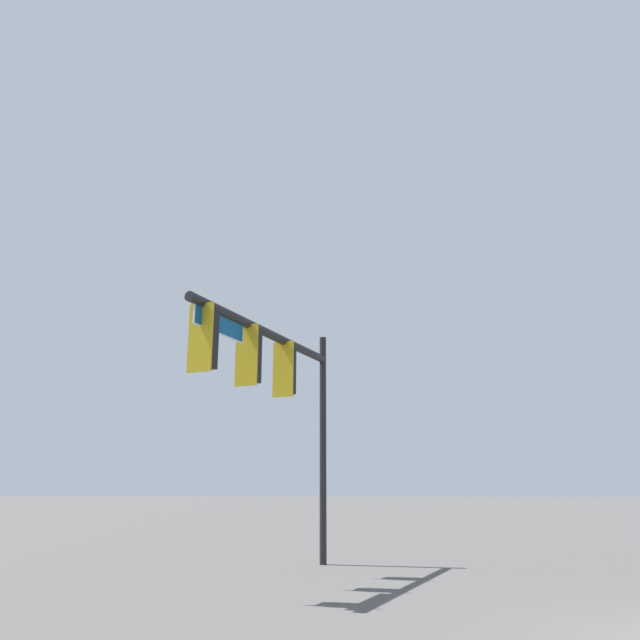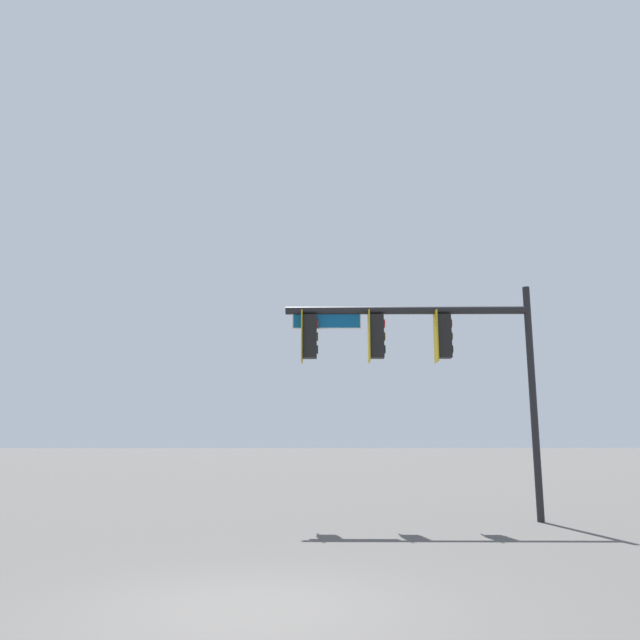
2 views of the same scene
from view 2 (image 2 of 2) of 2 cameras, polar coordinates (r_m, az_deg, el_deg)
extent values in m
plane|color=#514F4C|center=(7.82, -6.44, -24.83)|extent=(400.00, 400.00, 0.00)
cylinder|color=black|center=(16.33, 18.91, -6.97)|extent=(0.17, 0.17, 5.75)
cylinder|color=black|center=(15.95, 7.89, 0.87)|extent=(6.13, 0.66, 0.20)
cube|color=gold|center=(15.94, 10.55, -1.48)|extent=(0.07, 0.52, 1.30)
cube|color=black|center=(15.97, 11.22, -1.48)|extent=(0.38, 0.35, 1.10)
cylinder|color=black|center=(16.09, 11.14, 0.66)|extent=(0.04, 0.04, 0.12)
cylinder|color=red|center=(16.07, 11.88, -0.32)|extent=(0.05, 0.22, 0.22)
cylinder|color=#392D05|center=(16.01, 11.93, -1.48)|extent=(0.05, 0.22, 0.22)
cylinder|color=black|center=(15.96, 11.97, -2.64)|extent=(0.05, 0.22, 0.22)
cube|color=gold|center=(15.74, 4.49, -1.52)|extent=(0.07, 0.52, 1.30)
cube|color=black|center=(15.75, 5.18, -1.51)|extent=(0.38, 0.35, 1.10)
cylinder|color=black|center=(15.86, 5.15, 0.66)|extent=(0.04, 0.04, 0.12)
cylinder|color=red|center=(15.83, 5.88, -0.33)|extent=(0.05, 0.22, 0.22)
cylinder|color=#392D05|center=(15.77, 5.91, -1.51)|extent=(0.05, 0.22, 0.22)
cylinder|color=black|center=(15.72, 5.93, -2.70)|extent=(0.05, 0.22, 0.22)
cube|color=gold|center=(15.71, -1.65, -1.53)|extent=(0.07, 0.52, 1.30)
cube|color=black|center=(15.71, -0.96, -1.53)|extent=(0.38, 0.35, 1.10)
cylinder|color=black|center=(15.82, -0.95, 0.65)|extent=(0.04, 0.04, 0.12)
cylinder|color=red|center=(15.76, -0.23, -0.35)|extent=(0.05, 0.22, 0.22)
cylinder|color=#392D05|center=(15.70, -0.23, -1.53)|extent=(0.05, 0.22, 0.22)
cylinder|color=black|center=(15.65, -0.23, -2.72)|extent=(0.05, 0.22, 0.22)
cube|color=#0A4C7F|center=(15.77, 0.61, -0.10)|extent=(1.69, 0.17, 0.34)
cube|color=white|center=(15.77, 0.61, -0.10)|extent=(1.75, 0.16, 0.40)
camera|label=1|loc=(13.42, -47.73, -8.03)|focal=35.00mm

